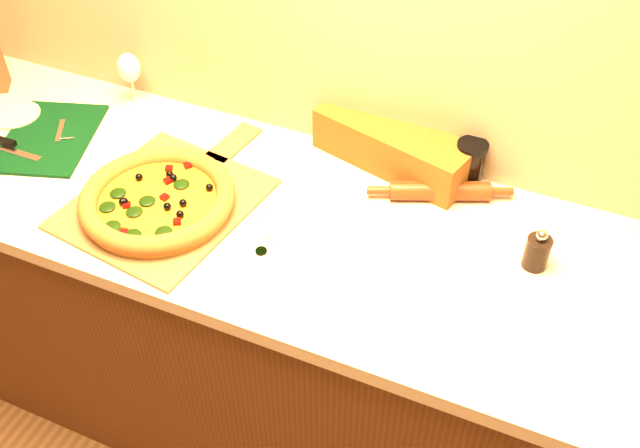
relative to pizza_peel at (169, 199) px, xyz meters
The scene contains 12 objects.
cabinet 0.59m from the pizza_peel, 10.25° to the left, with size 2.80×0.65×0.86m, color #4C2910.
countertop 0.35m from the pizza_peel, 10.25° to the left, with size 2.84×0.68×0.04m, color beige.
pizza_peel is the anchor object (origin of this frame).
pizza 0.05m from the pizza_peel, 93.68° to the right, with size 0.37×0.37×0.05m.
cutting_board 0.45m from the pizza_peel, 168.96° to the left, with size 0.32×0.38×0.02m.
bottle_cap 0.30m from the pizza_peel, 13.19° to the right, with size 0.03×0.03×0.01m, color black.
pepper_grinder 0.88m from the pizza_peel, ahead, with size 0.06×0.06×0.10m.
rolling_pin 0.66m from the pizza_peel, 24.16° to the left, with size 0.34×0.16×0.05m.
bread_bag 0.58m from the pizza_peel, 38.00° to the left, with size 0.42×0.14×0.11m, color brown.
wine_glass 0.47m from the pizza_peel, 134.07° to the left, with size 0.06×0.06×0.16m.
dark_jar 0.75m from the pizza_peel, 28.59° to the left, with size 0.08×0.08×0.12m.
side_plate 0.60m from the pizza_peel, 167.28° to the left, with size 0.13×0.13×0.01m, color beige.
Camera 1 is at (0.52, 0.31, 2.06)m, focal length 40.00 mm.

